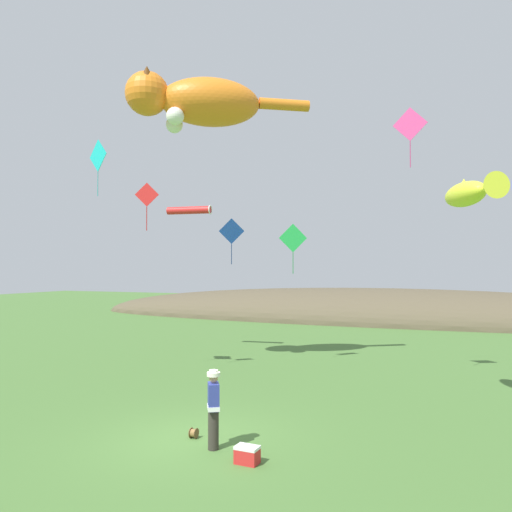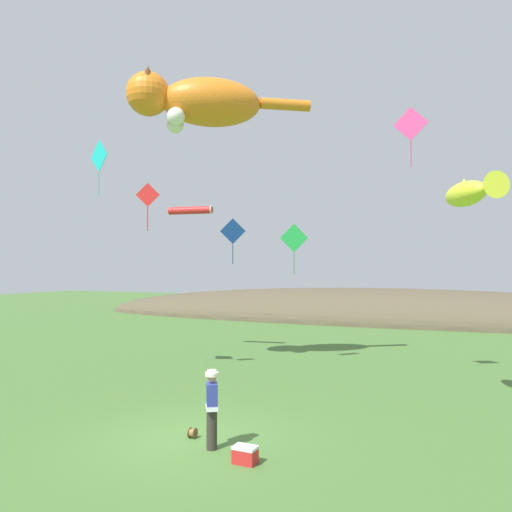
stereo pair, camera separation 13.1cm
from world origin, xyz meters
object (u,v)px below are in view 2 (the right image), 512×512
at_px(festival_attendant, 212,407).
at_px(kite_tube_streamer, 191,210).
at_px(kite_diamond_blue, 233,232).
at_px(kite_diamond_teal, 99,156).
at_px(picnic_cooler, 245,455).
at_px(kite_diamond_pink, 411,124).
at_px(kite_spool, 193,433).
at_px(kite_fish_windsock, 470,192).
at_px(kite_diamond_green, 294,238).
at_px(kite_diamond_red, 148,196).
at_px(kite_giant_cat, 198,102).

relative_size(festival_attendant, kite_tube_streamer, 0.80).
xyz_separation_m(kite_diamond_blue, kite_diamond_teal, (-2.91, -5.38, 2.49)).
bearing_deg(kite_diamond_blue, picnic_cooler, -63.44).
bearing_deg(kite_diamond_pink, picnic_cooler, -108.40).
xyz_separation_m(kite_spool, kite_fish_windsock, (6.22, 4.32, 6.03)).
bearing_deg(kite_diamond_green, kite_diamond_teal, -138.48).
relative_size(kite_diamond_red, kite_diamond_blue, 0.88).
relative_size(kite_spool, picnic_cooler, 0.48).
distance_m(kite_tube_streamer, kite_diamond_green, 5.74).
bearing_deg(kite_diamond_green, kite_spool, -86.93).
height_order(kite_spool, kite_giant_cat, kite_giant_cat).
bearing_deg(kite_diamond_blue, kite_fish_windsock, -28.22).
bearing_deg(kite_fish_windsock, kite_diamond_teal, -179.08).
bearing_deg(festival_attendant, kite_giant_cat, 121.58).
bearing_deg(kite_diamond_blue, festival_attendant, -67.19).
bearing_deg(kite_spool, kite_diamond_green, 93.07).
bearing_deg(kite_diamond_green, festival_attendant, -82.60).
distance_m(kite_spool, kite_tube_streamer, 13.58).
bearing_deg(kite_diamond_red, kite_diamond_blue, 71.98).
distance_m(kite_spool, kite_diamond_green, 10.65).
xyz_separation_m(kite_giant_cat, kite_diamond_teal, (-2.63, -2.68, -2.51)).
xyz_separation_m(kite_spool, kite_diamond_red, (-4.86, 5.08, 6.66)).
relative_size(kite_tube_streamer, kite_diamond_blue, 1.09).
bearing_deg(kite_spool, kite_diamond_red, 133.75).
height_order(kite_diamond_blue, kite_diamond_pink, kite_diamond_pink).
relative_size(picnic_cooler, kite_tube_streamer, 0.23).
height_order(festival_attendant, kite_diamond_pink, kite_diamond_pink).
distance_m(kite_tube_streamer, kite_diamond_blue, 2.86).
xyz_separation_m(picnic_cooler, kite_diamond_green, (-2.29, 10.22, 5.13)).
relative_size(picnic_cooler, kite_fish_windsock, 0.19).
xyz_separation_m(kite_tube_streamer, kite_diamond_teal, (-0.38, -6.08, 1.36)).
relative_size(kite_tube_streamer, kite_diamond_green, 1.06).
xyz_separation_m(festival_attendant, kite_fish_windsock, (5.45, 4.80, 5.20)).
distance_m(kite_diamond_red, kite_diamond_teal, 2.25).
height_order(festival_attendant, picnic_cooler, festival_attendant).
relative_size(kite_giant_cat, kite_diamond_teal, 3.11).
relative_size(kite_tube_streamer, kite_diamond_pink, 1.08).
distance_m(kite_diamond_red, kite_diamond_blue, 4.77).
bearing_deg(kite_spool, kite_tube_streamer, 120.29).
height_order(kite_spool, kite_diamond_red, kite_diamond_red).
xyz_separation_m(festival_attendant, kite_diamond_blue, (-4.20, 9.98, 4.74)).
distance_m(festival_attendant, kite_diamond_teal, 11.13).
relative_size(kite_spool, kite_diamond_pink, 0.12).
height_order(picnic_cooler, kite_diamond_teal, kite_diamond_teal).
distance_m(kite_spool, picnic_cooler, 2.02).
xyz_separation_m(kite_diamond_red, kite_diamond_teal, (-1.47, -0.96, 1.40)).
relative_size(kite_giant_cat, kite_diamond_blue, 3.17).
relative_size(kite_diamond_green, kite_diamond_teal, 1.01).
distance_m(kite_fish_windsock, kite_diamond_teal, 12.72).
bearing_deg(festival_attendant, kite_fish_windsock, 41.39).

